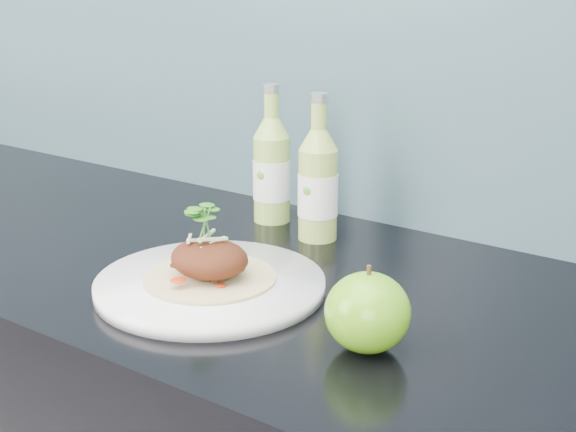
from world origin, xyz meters
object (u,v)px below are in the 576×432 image
object	(u,v)px
cider_bottle_left	(272,170)
cider_bottle_right	(318,185)
dinner_plate	(210,285)
green_apple	(368,312)

from	to	relation	value
cider_bottle_left	cider_bottle_right	bearing A→B (deg)	-31.36
cider_bottle_left	dinner_plate	bearing A→B (deg)	-84.47
green_apple	cider_bottle_right	size ratio (longest dim) A/B	0.44
cider_bottle_right	green_apple	bearing A→B (deg)	-39.84
dinner_plate	cider_bottle_left	xyz separation A→B (m)	(-0.11, 0.28, 0.08)
cider_bottle_left	cider_bottle_right	size ratio (longest dim) A/B	1.00
dinner_plate	cider_bottle_left	bearing A→B (deg)	111.15
dinner_plate	cider_bottle_left	world-z (taller)	cider_bottle_left
green_apple	cider_bottle_left	bearing A→B (deg)	139.27
dinner_plate	green_apple	bearing A→B (deg)	-5.87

